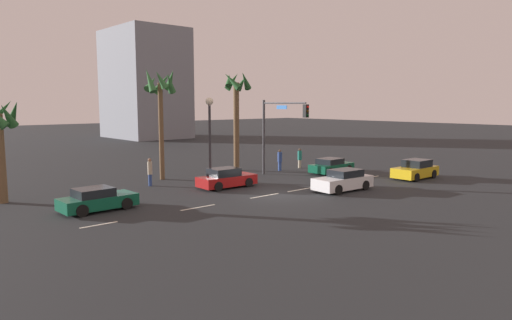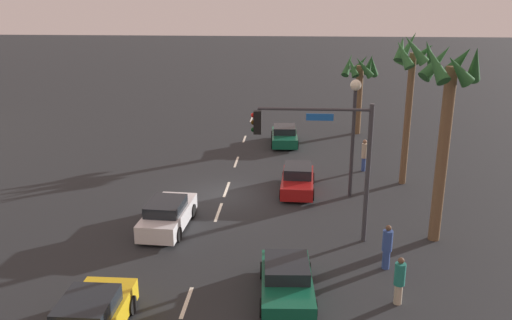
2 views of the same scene
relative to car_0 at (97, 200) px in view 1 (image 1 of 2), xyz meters
The scene contains 20 objects.
ground_plane 10.71m from the car_0, 15.93° to the right, with size 220.00×220.00×0.00m, color #232628.
lane_stripe_1 3.19m from the car_0, 110.58° to the right, with size 1.83×0.14×0.01m, color silver.
lane_stripe_2 5.38m from the car_0, 33.28° to the right, with size 2.23×0.14×0.01m, color silver.
lane_stripe_3 9.87m from the car_0, 17.32° to the right, with size 2.31×0.14×0.01m, color silver.
lane_stripe_4 12.93m from the car_0, 13.13° to the right, with size 2.30×0.14×0.01m, color silver.
lane_stripe_5 20.73m from the car_0, ahead, with size 1.95×0.14×0.01m, color silver.
lane_stripe_6 24.75m from the car_0, ahead, with size 2.33×0.14×0.01m, color silver.
car_0 is the anchor object (origin of this frame).
car_1 23.25m from the car_0, 13.60° to the right, with size 4.01×1.89×1.44m.
car_2 19.82m from the car_0, ahead, with size 4.08×2.04×1.24m.
car_3 15.36m from the car_0, 18.83° to the right, with size 4.32×1.98×1.38m.
car_4 9.36m from the car_0, ahead, with size 4.10×1.88×1.36m.
traffic_signal 15.77m from the car_0, ahead, with size 0.32×4.94×5.98m.
streetlamp 11.19m from the car_0, 20.15° to the left, with size 0.56×0.56×6.13m.
pedestrian_0 20.50m from the car_0, 12.11° to the left, with size 0.46×0.46×1.74m.
pedestrian_1 18.10m from the car_0, 13.68° to the left, with size 0.42×0.42×1.81m.
pedestrian_2 7.48m from the car_0, 40.47° to the left, with size 0.39×0.39×1.94m.
palm_tree_0 11.82m from the car_0, 41.14° to the left, with size 2.62×2.65×8.31m.
palm_tree_1 17.17m from the car_0, 24.47° to the left, with size 2.57×2.60×8.41m.
building_1 54.75m from the car_0, 59.89° to the left, with size 10.21×13.88×17.76m, color gray.
Camera 1 is at (-19.53, -20.83, 5.70)m, focal length 32.19 mm.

